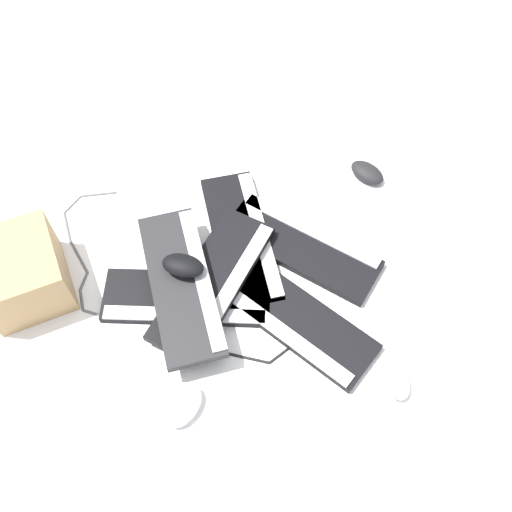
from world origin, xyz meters
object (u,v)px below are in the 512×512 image
Objects in this scene: keyboard_2 at (187,298)px; cardboard_box at (22,272)px; keyboard_1 at (242,238)px; keyboard_3 at (294,319)px; mouse_3 at (185,407)px; keyboard_4 at (214,281)px; mouse_1 at (367,172)px; mouse_2 at (395,379)px; keyboard_5 at (182,284)px; mouse_0 at (183,266)px; keyboard_0 at (302,247)px.

keyboard_2 is 2.02× the size of cardboard_box.
keyboard_3 is (0.02, -0.28, 0.00)m from keyboard_1.
keyboard_4 is at bearing 21.61° from mouse_3.
mouse_1 and mouse_2 have the same top height.
cardboard_box is (-0.36, 0.20, 0.01)m from keyboard_5.
keyboard_1 is 1.00× the size of keyboard_3.
keyboard_4 reaches higher than mouse_3.
mouse_1 is (0.44, 0.05, 0.01)m from keyboard_1.
keyboard_4 is 3.99× the size of mouse_0.
keyboard_4 is at bearing -97.06° from mouse_1.
cardboard_box is at bearing 169.91° from keyboard_1.
keyboard_1 is 0.59m from cardboard_box.
keyboard_4 reaches higher than keyboard_1.
mouse_3 is (-0.11, -0.28, -0.05)m from keyboard_5.
mouse_2 reaches higher than keyboard_2.
keyboard_5 is 2.01× the size of cardboard_box.
mouse_0 is at bearing 34.54° from mouse_3.
keyboard_4 reaches higher than mouse_1.
keyboard_4 is 0.09m from keyboard_5.
keyboard_0 is at bearing -144.39° from mouse_0.
cardboard_box is at bearing 151.12° from keyboard_5.
keyboard_5 is 4.18× the size of mouse_3.
mouse_0 is 0.35m from mouse_3.
mouse_1 is 0.64m from mouse_2.
keyboard_3 is at bearing -36.71° from keyboard_2.
keyboard_2 is 0.11m from mouse_0.
keyboard_4 reaches higher than mouse_2.
keyboard_3 is at bearing -74.00° from mouse_1.
mouse_3 is (-0.49, 0.15, 0.00)m from mouse_2.
keyboard_3 is at bearing 175.46° from mouse_0.
keyboard_4 is at bearing 131.05° from keyboard_3.
mouse_1 is 1.00× the size of mouse_2.
keyboard_4 is 0.10m from mouse_0.
keyboard_5 reaches higher than mouse_1.
keyboard_2 is at bearing -151.92° from keyboard_1.
mouse_2 is 0.51m from mouse_3.
keyboard_1 is 2.02× the size of cardboard_box.
cardboard_box is at bearing 149.52° from keyboard_2.
keyboard_1 is (-0.14, 0.10, 0.00)m from keyboard_0.
mouse_3 is at bearing -148.47° from keyboard_0.
mouse_3 is (-0.76, -0.43, 0.00)m from mouse_1.
keyboard_0 is 0.35m from keyboard_2.
keyboard_4 reaches higher than keyboard_2.
mouse_2 is at bearing -40.45° from cardboard_box.
keyboard_2 is at bearing -98.80° from mouse_1.
keyboard_1 is 0.56m from mouse_2.
mouse_2 is at bearing -72.18° from keyboard_1.
keyboard_1 is 1.05× the size of keyboard_4.
mouse_0 is (-0.33, 0.03, 0.10)m from keyboard_0.
mouse_3 is 0.48× the size of cardboard_box.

